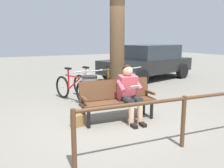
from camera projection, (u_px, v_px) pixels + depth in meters
ground_plane at (114, 121)px, 5.08m from camera, size 40.00×40.00×0.00m
bench at (117, 97)px, 5.08m from camera, size 1.63×0.61×0.87m
person_reading at (129, 90)px, 4.98m from camera, size 0.51×0.79×1.20m
handbag at (78, 121)px, 4.74m from camera, size 0.32×0.19×0.24m
tree_trunk at (117, 45)px, 5.94m from camera, size 0.37×0.37×3.13m
litter_bin at (90, 92)px, 5.90m from camera, size 0.39×0.39×0.83m
bicycle_orange at (125, 83)px, 7.42m from camera, size 0.68×1.60×0.94m
bicycle_green at (108, 85)px, 7.10m from camera, size 0.77×1.55×0.94m
bicycle_silver at (90, 87)px, 6.84m from camera, size 0.57×1.64×0.94m
bicycle_purple at (72, 89)px, 6.61m from camera, size 0.62×1.63×0.94m
railing_fence at (184, 111)px, 3.76m from camera, size 3.63×0.38×0.85m
parked_car at (148, 61)px, 10.19m from camera, size 4.51×2.77×1.47m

